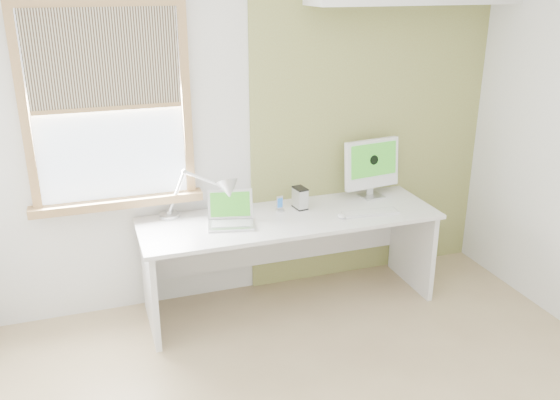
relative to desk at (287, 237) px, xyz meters
name	(u,v)px	position (x,y,z in m)	size (l,w,h in m)	color
room	(350,214)	(-0.19, -1.44, 0.77)	(4.04, 3.54, 2.64)	tan
accent_wall	(371,122)	(0.81, 0.30, 0.77)	(2.00, 0.02, 2.60)	olive
window	(108,109)	(-1.19, 0.27, 1.01)	(1.20, 0.14, 1.42)	#A47B48
desk	(287,237)	(0.00, 0.00, 0.00)	(2.20, 0.70, 0.73)	silver
desk_lamp	(217,193)	(-0.51, 0.09, 0.39)	(0.60, 0.38, 0.36)	silver
laptop	(231,216)	(-0.44, -0.05, 0.25)	(0.37, 0.32, 0.23)	silver
phone_dock	(280,207)	(-0.04, 0.06, 0.23)	(0.08, 0.08, 0.12)	silver
external_drive	(300,198)	(0.13, 0.07, 0.28)	(0.10, 0.14, 0.16)	silver
imac	(372,165)	(0.75, 0.14, 0.45)	(0.48, 0.18, 0.46)	silver
keyboard	(370,212)	(0.58, -0.20, 0.20)	(0.43, 0.16, 0.02)	white
mouse	(341,216)	(0.35, -0.20, 0.21)	(0.06, 0.10, 0.03)	white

